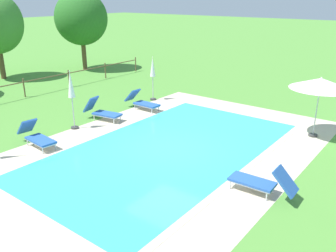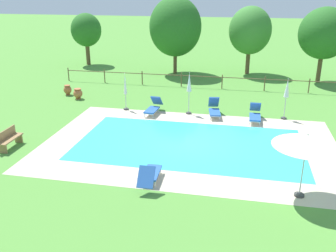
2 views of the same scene
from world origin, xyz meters
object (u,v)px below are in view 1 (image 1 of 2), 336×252
at_px(patio_umbrella_open_foreground, 321,84).
at_px(tree_far_west, 81,18).
at_px(patio_umbrella_closed_row_centre, 153,70).
at_px(sun_lounger_north_far, 142,102).
at_px(sun_lounger_north_end, 261,182).
at_px(patio_umbrella_closed_row_west, 71,89).
at_px(sun_lounger_north_near_steps, 102,111).
at_px(sun_lounger_north_mid, 37,136).

bearing_deg(patio_umbrella_open_foreground, tree_far_west, 78.93).
xyz_separation_m(patio_umbrella_closed_row_centre, tree_far_west, (3.37, 9.59, 2.14)).
xyz_separation_m(sun_lounger_north_far, sun_lounger_north_end, (-4.03, -8.03, -0.00)).
height_order(patio_umbrella_closed_row_west, tree_far_west, tree_far_west).
height_order(sun_lounger_north_near_steps, tree_far_west, tree_far_west).
xyz_separation_m(sun_lounger_north_far, patio_umbrella_closed_row_centre, (1.63, 0.68, 1.24)).
bearing_deg(tree_far_west, patio_umbrella_open_foreground, -101.07).
relative_size(sun_lounger_north_mid, patio_umbrella_closed_row_west, 0.78).
bearing_deg(sun_lounger_north_mid, sun_lounger_north_end, -77.13).
distance_m(sun_lounger_north_near_steps, sun_lounger_north_far, 2.34).
distance_m(sun_lounger_north_near_steps, tree_far_west, 12.74).
height_order(sun_lounger_north_mid, sun_lounger_north_end, same).
distance_m(sun_lounger_north_mid, patio_umbrella_closed_row_west, 2.49).
relative_size(sun_lounger_north_near_steps, sun_lounger_north_end, 0.98).
height_order(sun_lounger_north_far, sun_lounger_north_end, sun_lounger_north_far).
bearing_deg(tree_far_west, sun_lounger_north_near_steps, -126.52).
xyz_separation_m(patio_umbrella_open_foreground, tree_far_west, (3.55, 18.12, 1.60)).
bearing_deg(patio_umbrella_closed_row_west, tree_far_west, 47.90).
height_order(sun_lounger_north_end, tree_far_west, tree_far_west).
bearing_deg(patio_umbrella_closed_row_centre, patio_umbrella_open_foreground, -91.16).
distance_m(patio_umbrella_open_foreground, patio_umbrella_closed_row_west, 9.89).
relative_size(sun_lounger_north_mid, sun_lounger_north_far, 1.02).
xyz_separation_m(patio_umbrella_open_foreground, patio_umbrella_closed_row_centre, (0.17, 8.53, -0.54)).
height_order(sun_lounger_north_near_steps, patio_umbrella_closed_row_centre, patio_umbrella_closed_row_centre).
bearing_deg(patio_umbrella_closed_row_west, sun_lounger_north_mid, -169.10).
xyz_separation_m(patio_umbrella_open_foreground, patio_umbrella_closed_row_west, (-5.29, 8.34, -0.44)).
distance_m(sun_lounger_north_far, patio_umbrella_open_foreground, 8.19).
relative_size(sun_lounger_north_far, patio_umbrella_closed_row_centre, 0.81).
xyz_separation_m(sun_lounger_north_mid, tree_far_west, (10.89, 10.17, 3.38)).
bearing_deg(patio_umbrella_closed_row_centre, patio_umbrella_closed_row_west, -178.00).
xyz_separation_m(sun_lounger_north_far, patio_umbrella_open_foreground, (1.46, -7.86, 1.78)).
bearing_deg(patio_umbrella_closed_row_centre, sun_lounger_north_end, -123.04).
distance_m(sun_lounger_north_far, patio_umbrella_closed_row_centre, 2.16).
bearing_deg(sun_lounger_north_near_steps, patio_umbrella_closed_row_centre, 4.21).
height_order(sun_lounger_north_end, patio_umbrella_open_foreground, patio_umbrella_open_foreground).
distance_m(sun_lounger_north_end, tree_far_west, 20.68).
xyz_separation_m(sun_lounger_north_mid, patio_umbrella_open_foreground, (7.34, -7.95, 1.78)).
relative_size(sun_lounger_north_far, patio_umbrella_closed_row_west, 0.77).
distance_m(sun_lounger_north_mid, sun_lounger_north_end, 8.33).
xyz_separation_m(patio_umbrella_closed_row_west, tree_far_west, (8.83, 9.78, 2.04)).
bearing_deg(patio_umbrella_closed_row_west, sun_lounger_north_end, -91.36).
bearing_deg(sun_lounger_north_far, patio_umbrella_closed_row_centre, 22.55).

